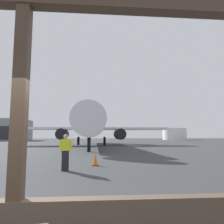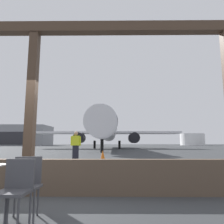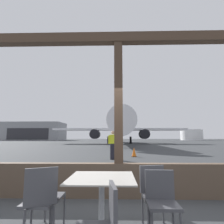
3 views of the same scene
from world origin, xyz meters
The scene contains 13 objects.
ground_plane centered at (0.00, 40.00, 0.00)m, with size 220.00×220.00×0.00m, color #383A3D.
window_frame centered at (0.00, 0.00, 1.31)m, with size 9.19×0.24×3.92m.
dining_table centered at (-0.26, -1.63, 0.50)m, with size 0.93×0.93×0.77m.
cafe_chair_window_left centered at (-1.09, -1.52, 0.52)m, with size 0.46×0.46×0.87m.
cafe_chair_window_right centered at (-1.04, -1.89, 0.57)m, with size 0.51×0.51×0.96m.
cafe_chair_aisle_left centered at (0.54, -1.36, 0.53)m, with size 0.45×0.45×0.89m.
cafe_chair_aisle_right centered at (0.56, -1.74, 0.53)m, with size 0.41×0.41×0.88m.
cafe_chair_side_extra centered at (-0.18, -2.49, 0.52)m, with size 0.43×0.43×0.88m.
airplane centered at (0.50, 33.40, 3.26)m, with size 27.13×35.64×10.04m.
ground_crew_worker centered at (-0.29, 7.23, 0.90)m, with size 0.56×0.22×1.74m.
traffic_cone centered at (1.15, 8.90, 0.31)m, with size 0.36×0.36×0.65m.
distant_hangar centered at (-37.09, 79.74, 3.94)m, with size 25.11×14.09×7.89m.
fuel_storage_tank centered at (34.75, 84.26, 2.43)m, with size 9.86×9.86×4.87m, color white.
Camera 3 is at (-0.04, -4.41, 1.34)m, focal length 30.03 mm.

